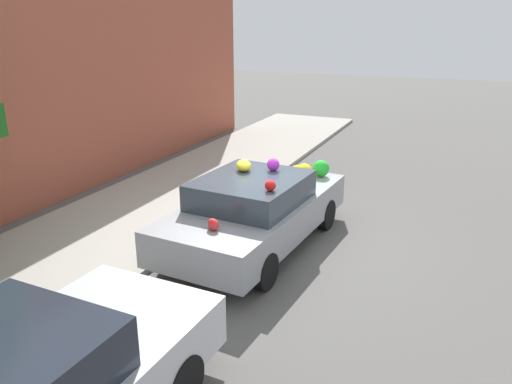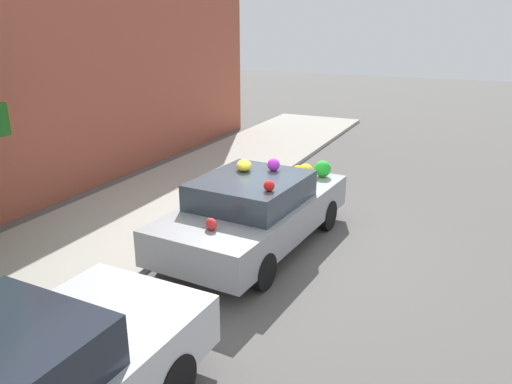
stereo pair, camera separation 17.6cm
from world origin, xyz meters
The scene contains 5 objects.
ground_plane centered at (0.00, 0.00, 0.00)m, with size 60.00×60.00×0.00m, color #565451.
sidewalk_curb centered at (0.00, 2.70, 0.05)m, with size 24.00×3.20×0.10m.
building_facade centered at (-0.14, 4.92, 2.60)m, with size 18.00×1.20×5.25m.
fire_hydrant centered at (0.37, 1.62, 0.45)m, with size 0.20×0.20×0.70m.
art_car centered at (-0.01, -0.01, 0.68)m, with size 4.24×2.08×1.50m.
Camera 2 is at (-7.26, -3.39, 3.72)m, focal length 35.00 mm.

